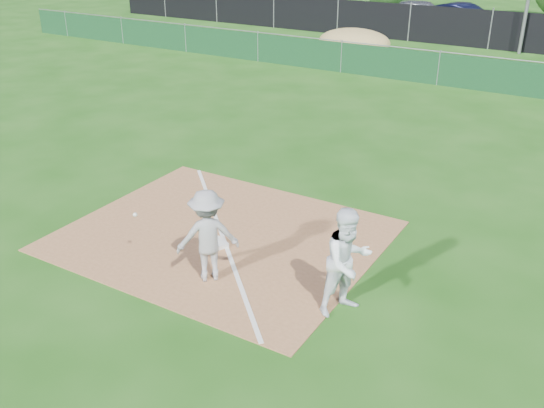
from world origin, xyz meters
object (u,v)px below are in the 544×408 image
at_px(runner, 348,262).
at_px(car_left, 422,14).
at_px(first_base, 215,244).
at_px(play_at_first, 208,236).
at_px(car_mid, 463,18).

distance_m(runner, car_left, 28.01).
xyz_separation_m(first_base, runner, (3.03, -0.59, 0.84)).
bearing_deg(play_at_first, car_mid, 96.35).
xyz_separation_m(car_left, car_mid, (2.32, 0.02, -0.06)).
bearing_deg(runner, play_at_first, 126.80).
xyz_separation_m(first_base, car_mid, (-2.45, 26.33, 0.70)).
distance_m(play_at_first, runner, 2.47).
relative_size(runner, car_mid, 0.40).
height_order(first_base, car_mid, car_mid).
relative_size(play_at_first, car_left, 0.43).
bearing_deg(car_left, car_mid, -102.97).
bearing_deg(play_at_first, runner, 8.70).
height_order(first_base, runner, runner).
xyz_separation_m(play_at_first, runner, (2.44, 0.37, 0.05)).
relative_size(play_at_first, car_mid, 0.44).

